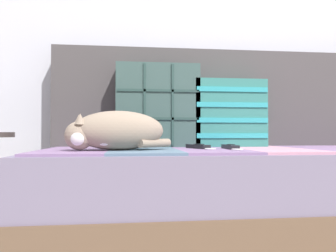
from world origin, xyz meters
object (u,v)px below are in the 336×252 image
Objects in this scene: game_remote_near at (231,147)px; game_remote_far at (199,147)px; throw_pillow_striped at (229,113)px; throw_pillow_quilted at (158,106)px; sleeping_cat at (114,131)px; couch at (235,194)px.

game_remote_far is (-0.13, 0.05, -0.00)m from game_remote_near.
throw_pillow_striped is 1.84× the size of game_remote_near.
game_remote_far is (0.17, -0.23, -0.20)m from throw_pillow_quilted.
game_remote_near and game_remote_far have the same top height.
game_remote_near is (0.50, 0.06, -0.07)m from sleeping_cat.
couch is 0.58m from throw_pillow_quilted.
throw_pillow_striped is 0.34m from game_remote_near.
sleeping_cat reaches higher than couch.
sleeping_cat is (-0.20, -0.34, -0.13)m from throw_pillow_quilted.
throw_pillow_striped is 1.85× the size of game_remote_far.
throw_pillow_quilted is at bearing 58.98° from sleeping_cat.
sleeping_cat is 2.09× the size of game_remote_near.
throw_pillow_quilted reaches higher than sleeping_cat.
throw_pillow_quilted reaches higher than couch.
sleeping_cat is at bearing -173.62° from game_remote_near.
couch is 0.29m from game_remote_far.
throw_pillow_striped is 0.35m from game_remote_far.
throw_pillow_quilted is 2.06× the size of game_remote_near.
couch is at bearing 15.45° from sleeping_cat.
sleeping_cat is 2.10× the size of game_remote_far.
couch is at bearing -28.48° from throw_pillow_quilted.
sleeping_cat is at bearing -164.55° from couch.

